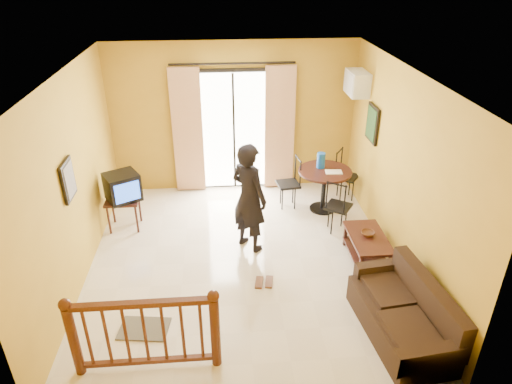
{
  "coord_description": "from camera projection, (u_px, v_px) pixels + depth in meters",
  "views": [
    {
      "loc": [
        -0.27,
        -5.59,
        4.12
      ],
      "look_at": [
        0.22,
        0.2,
        1.06
      ],
      "focal_mm": 32.0,
      "sensor_mm": 36.0,
      "label": 1
    }
  ],
  "objects": [
    {
      "name": "ground",
      "position": [
        242.0,
        261.0,
        6.87
      ],
      "size": [
        5.0,
        5.0,
        0.0
      ],
      "primitive_type": "plane",
      "color": "beige",
      "rests_on": "ground"
    },
    {
      "name": "room_shell",
      "position": [
        241.0,
        157.0,
        6.08
      ],
      "size": [
        5.0,
        5.0,
        5.0
      ],
      "color": "white",
      "rests_on": "ground"
    },
    {
      "name": "balcony_door",
      "position": [
        234.0,
        131.0,
        8.46
      ],
      "size": [
        2.25,
        0.14,
        2.46
      ],
      "color": "black",
      "rests_on": "ground"
    },
    {
      "name": "tv_table",
      "position": [
        123.0,
        203.0,
        7.5
      ],
      "size": [
        0.54,
        0.45,
        0.54
      ],
      "color": "black",
      "rests_on": "ground"
    },
    {
      "name": "television",
      "position": [
        122.0,
        187.0,
        7.36
      ],
      "size": [
        0.66,
        0.64,
        0.45
      ],
      "rotation": [
        0.0,
        0.0,
        0.51
      ],
      "color": "black",
      "rests_on": "tv_table"
    },
    {
      "name": "picture_left",
      "position": [
        68.0,
        180.0,
        5.81
      ],
      "size": [
        0.05,
        0.42,
        0.52
      ],
      "color": "black",
      "rests_on": "room_shell"
    },
    {
      "name": "dining_table",
      "position": [
        324.0,
        179.0,
        7.96
      ],
      "size": [
        0.93,
        0.93,
        0.77
      ],
      "color": "black",
      "rests_on": "ground"
    },
    {
      "name": "water_jug",
      "position": [
        321.0,
        160.0,
        7.93
      ],
      "size": [
        0.15,
        0.15,
        0.27
      ],
      "primitive_type": "cylinder",
      "color": "#124AA9",
      "rests_on": "dining_table"
    },
    {
      "name": "serving_tray",
      "position": [
        334.0,
        172.0,
        7.81
      ],
      "size": [
        0.29,
        0.2,
        0.02
      ],
      "primitive_type": "cube",
      "rotation": [
        0.0,
        0.0,
        -0.09
      ],
      "color": "#F3E5CF",
      "rests_on": "dining_table"
    },
    {
      "name": "dining_chairs",
      "position": [
        322.0,
        211.0,
        8.2
      ],
      "size": [
        1.62,
        1.64,
        0.95
      ],
      "color": "black",
      "rests_on": "ground"
    },
    {
      "name": "air_conditioner",
      "position": [
        357.0,
        83.0,
        7.74
      ],
      "size": [
        0.31,
        0.6,
        0.4
      ],
      "color": "white",
      "rests_on": "room_shell"
    },
    {
      "name": "botanical_print",
      "position": [
        372.0,
        124.0,
        7.41
      ],
      "size": [
        0.05,
        0.5,
        0.6
      ],
      "color": "black",
      "rests_on": "room_shell"
    },
    {
      "name": "coffee_table",
      "position": [
        367.0,
        244.0,
        6.76
      ],
      "size": [
        0.53,
        0.95,
        0.42
      ],
      "color": "black",
      "rests_on": "ground"
    },
    {
      "name": "bowl",
      "position": [
        368.0,
        233.0,
        6.71
      ],
      "size": [
        0.21,
        0.21,
        0.06
      ],
      "primitive_type": "imported",
      "rotation": [
        0.0,
        0.0,
        0.06
      ],
      "color": "#54301C",
      "rests_on": "coffee_table"
    },
    {
      "name": "sofa",
      "position": [
        405.0,
        316.0,
        5.42
      ],
      "size": [
        0.92,
        1.7,
        0.77
      ],
      "rotation": [
        0.0,
        0.0,
        0.11
      ],
      "color": "black",
      "rests_on": "ground"
    },
    {
      "name": "standing_person",
      "position": [
        249.0,
        198.0,
        6.82
      ],
      "size": [
        0.74,
        0.74,
        1.73
      ],
      "primitive_type": "imported",
      "rotation": [
        0.0,
        0.0,
        2.34
      ],
      "color": "black",
      "rests_on": "ground"
    },
    {
      "name": "stair_balustrade",
      "position": [
        144.0,
        330.0,
        4.85
      ],
      "size": [
        1.63,
        0.13,
        1.04
      ],
      "color": "#471E0F",
      "rests_on": "ground"
    },
    {
      "name": "doormat",
      "position": [
        144.0,
        329.0,
        5.62
      ],
      "size": [
        0.65,
        0.48,
        0.02
      ],
      "primitive_type": "cube",
      "rotation": [
        0.0,
        0.0,
        -0.14
      ],
      "color": "#565245",
      "rests_on": "ground"
    },
    {
      "name": "sandals",
      "position": [
        264.0,
        282.0,
        6.4
      ],
      "size": [
        0.28,
        0.26,
        0.03
      ],
      "color": "#54301C",
      "rests_on": "ground"
    }
  ]
}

